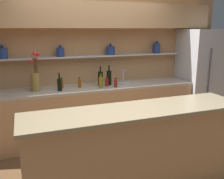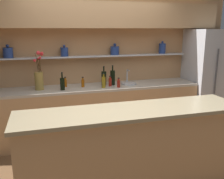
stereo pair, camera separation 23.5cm
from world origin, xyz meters
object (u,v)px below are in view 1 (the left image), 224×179
object	(u,v)px
flower_vase	(35,79)
sink_fixture	(125,82)
bottle_wine_1	(109,77)
bottle_wine_2	(60,84)
bottle_sauce_4	(62,83)
bottle_wine_5	(100,78)
bottle_sauce_3	(107,82)
bottle_oil_7	(101,82)
bottle_sauce_0	(116,83)
refrigerator	(202,78)
bottle_sauce_6	(80,83)

from	to	relation	value
flower_vase	sink_fixture	size ratio (longest dim) A/B	2.38
bottle_wine_1	bottle_wine_2	distance (m)	0.88
bottle_sauce_4	bottle_wine_5	bearing A→B (deg)	-4.81
bottle_sauce_3	bottle_oil_7	size ratio (longest dim) A/B	0.74
sink_fixture	bottle_wine_5	distance (m)	0.46
bottle_wine_1	bottle_sauce_0	bearing A→B (deg)	-78.62
bottle_sauce_4	bottle_oil_7	world-z (taller)	bottle_oil_7
bottle_sauce_0	bottle_wine_1	bearing A→B (deg)	101.38
bottle_wine_5	bottle_oil_7	bearing A→B (deg)	-105.37
flower_vase	bottle_sauce_4	distance (m)	0.45
bottle_sauce_3	bottle_sauce_0	bearing A→B (deg)	-47.20
refrigerator	bottle_wine_5	distance (m)	2.08
sink_fixture	bottle_sauce_0	distance (m)	0.32
refrigerator	bottle_wine_1	xyz separation A→B (m)	(-1.92, 0.07, 0.12)
bottle_sauce_3	sink_fixture	bearing A→B (deg)	11.56
bottle_sauce_0	bottle_wine_2	world-z (taller)	bottle_wine_2
sink_fixture	bottle_wine_2	world-z (taller)	bottle_wine_2
bottle_wine_1	bottle_wine_5	xyz separation A→B (m)	(-0.15, 0.02, -0.01)
bottle_sauce_4	bottle_oil_7	size ratio (longest dim) A/B	0.69
sink_fixture	bottle_sauce_0	xyz separation A→B (m)	(-0.25, -0.20, 0.04)
bottle_sauce_4	bottle_wine_1	bearing A→B (deg)	-5.20
flower_vase	bottle_wine_1	xyz separation A→B (m)	(1.22, 0.03, -0.06)
refrigerator	flower_vase	world-z (taller)	refrigerator
bottle_sauce_4	flower_vase	bearing A→B (deg)	-166.45
bottle_wine_1	bottle_oil_7	xyz separation A→B (m)	(-0.20, -0.17, -0.03)
bottle_wine_1	bottle_sauce_3	world-z (taller)	bottle_wine_1
bottle_oil_7	bottle_sauce_0	bearing A→B (deg)	-10.19
bottle_wine_1	bottle_sauce_4	distance (m)	0.81
bottle_sauce_3	bottle_sauce_4	size ratio (longest dim) A/B	1.08
bottle_wine_2	bottle_sauce_6	bearing A→B (deg)	18.40
bottle_sauce_3	bottle_sauce_6	size ratio (longest dim) A/B	1.05
sink_fixture	bottle_sauce_3	world-z (taller)	sink_fixture
bottle_wine_2	bottle_oil_7	world-z (taller)	bottle_wine_2
bottle_sauce_0	bottle_sauce_4	world-z (taller)	bottle_sauce_4
bottle_wine_1	bottle_oil_7	distance (m)	0.27
refrigerator	bottle_sauce_6	distance (m)	2.45
refrigerator	flower_vase	distance (m)	3.15
bottle_sauce_6	sink_fixture	bearing A→B (deg)	0.66
refrigerator	sink_fixture	world-z (taller)	refrigerator
refrigerator	bottle_oil_7	distance (m)	2.13
bottle_sauce_0	refrigerator	bearing A→B (deg)	4.43
bottle_wine_1	bottle_oil_7	bearing A→B (deg)	-140.46
flower_vase	bottle_wine_5	world-z (taller)	flower_vase
bottle_wine_1	bottle_sauce_3	bearing A→B (deg)	-127.71
bottle_wine_2	bottle_sauce_3	distance (m)	0.80
refrigerator	bottle_sauce_0	distance (m)	1.89
bottle_sauce_0	bottle_wine_5	size ratio (longest dim) A/B	0.49
flower_vase	bottle_oil_7	xyz separation A→B (m)	(1.02, -0.14, -0.10)
refrigerator	bottle_wine_5	bearing A→B (deg)	177.68
bottle_wine_2	bottle_sauce_4	bearing A→B (deg)	72.85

